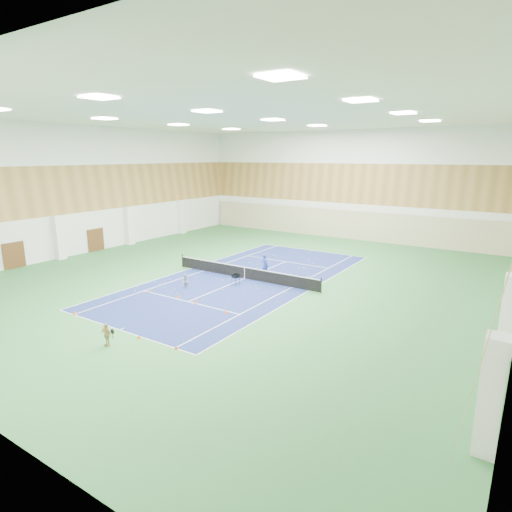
% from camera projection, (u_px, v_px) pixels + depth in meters
% --- Properties ---
extents(ground, '(40.00, 40.00, 0.00)m').
position_uv_depth(ground, '(245.00, 279.00, 32.85)').
color(ground, '#2E6B36').
rests_on(ground, ground).
extents(room_shell, '(36.00, 40.00, 12.00)m').
position_uv_depth(room_shell, '(244.00, 200.00, 31.47)').
color(room_shell, white).
rests_on(room_shell, ground).
extents(wood_cladding, '(36.00, 40.00, 8.00)m').
position_uv_depth(wood_cladding, '(244.00, 173.00, 31.01)').
color(wood_cladding, '#A6783D').
rests_on(wood_cladding, room_shell).
extents(ceiling_light_grid, '(21.40, 25.40, 0.06)m').
position_uv_depth(ceiling_light_grid, '(244.00, 116.00, 30.11)').
color(ceiling_light_grid, white).
rests_on(ceiling_light_grid, room_shell).
extents(court_surface, '(10.97, 23.77, 0.01)m').
position_uv_depth(court_surface, '(245.00, 279.00, 32.85)').
color(court_surface, navy).
rests_on(court_surface, ground).
extents(tennis_balls_scatter, '(10.57, 22.77, 0.07)m').
position_uv_depth(tennis_balls_scatter, '(245.00, 278.00, 32.84)').
color(tennis_balls_scatter, '#CDD724').
rests_on(tennis_balls_scatter, ground).
extents(tennis_net, '(12.80, 0.10, 1.10)m').
position_uv_depth(tennis_net, '(245.00, 272.00, 32.72)').
color(tennis_net, black).
rests_on(tennis_net, ground).
extents(back_curtain, '(35.40, 0.16, 3.20)m').
position_uv_depth(back_curtain, '(344.00, 224.00, 48.53)').
color(back_curtain, '#C6B793').
rests_on(back_curtain, ground).
extents(door_left_a, '(0.08, 1.80, 2.20)m').
position_uv_depth(door_left_a, '(14.00, 255.00, 35.69)').
color(door_left_a, '#593319').
rests_on(door_left_a, ground).
extents(door_left_b, '(0.08, 1.80, 2.20)m').
position_uv_depth(door_left_b, '(96.00, 240.00, 42.19)').
color(door_left_b, '#593319').
rests_on(door_left_b, ground).
extents(coach, '(0.80, 0.67, 1.88)m').
position_uv_depth(coach, '(265.00, 266.00, 32.99)').
color(coach, '#213998').
rests_on(coach, ground).
extents(child_court, '(0.53, 0.44, 1.00)m').
position_uv_depth(child_court, '(186.00, 281.00, 30.38)').
color(child_court, '#96959E').
rests_on(child_court, ground).
extents(child_apron, '(0.70, 0.30, 1.19)m').
position_uv_depth(child_apron, '(106.00, 335.00, 21.14)').
color(child_apron, tan).
rests_on(child_apron, ground).
extents(ball_cart, '(0.57, 0.57, 0.80)m').
position_uv_depth(ball_cart, '(236.00, 279.00, 31.25)').
color(ball_cart, black).
rests_on(ball_cart, ground).
extents(cone_svc_a, '(0.18, 0.18, 0.20)m').
position_uv_depth(cone_svc_a, '(148.00, 291.00, 29.56)').
color(cone_svc_a, '#FF4B0D').
rests_on(cone_svc_a, ground).
extents(cone_svc_b, '(0.20, 0.20, 0.22)m').
position_uv_depth(cone_svc_b, '(178.00, 296.00, 28.44)').
color(cone_svc_b, '#E65C0C').
rests_on(cone_svc_b, ground).
extents(cone_svc_c, '(0.22, 0.22, 0.24)m').
position_uv_depth(cone_svc_c, '(196.00, 301.00, 27.35)').
color(cone_svc_c, '#FF520D').
rests_on(cone_svc_c, ground).
extents(cone_svc_d, '(0.22, 0.22, 0.24)m').
position_uv_depth(cone_svc_d, '(225.00, 311.00, 25.63)').
color(cone_svc_d, '#FD490D').
rests_on(cone_svc_d, ground).
extents(cone_base_a, '(0.23, 0.23, 0.25)m').
position_uv_depth(cone_base_a, '(75.00, 313.00, 25.38)').
color(cone_base_a, orange).
rests_on(cone_base_a, ground).
extents(cone_base_b, '(0.19, 0.19, 0.21)m').
position_uv_depth(cone_base_b, '(103.00, 328.00, 23.18)').
color(cone_base_b, orange).
rests_on(cone_base_b, ground).
extents(cone_base_c, '(0.19, 0.19, 0.21)m').
position_uv_depth(cone_base_c, '(139.00, 337.00, 22.10)').
color(cone_base_c, '#DD520B').
rests_on(cone_base_c, ground).
extents(cone_base_d, '(0.17, 0.17, 0.19)m').
position_uv_depth(cone_base_d, '(176.00, 347.00, 20.87)').
color(cone_base_d, '#E3460B').
rests_on(cone_base_d, ground).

